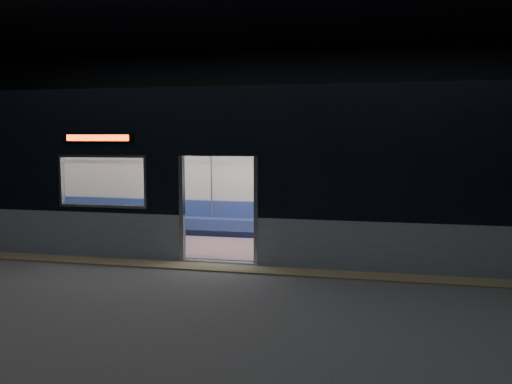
% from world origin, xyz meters
% --- Properties ---
extents(station_floor, '(24.00, 14.00, 0.01)m').
position_xyz_m(station_floor, '(0.00, 0.00, -0.01)').
color(station_floor, '#47494C').
rests_on(station_floor, ground).
extents(station_envelope, '(24.00, 14.00, 5.00)m').
position_xyz_m(station_envelope, '(0.00, 0.00, 3.66)').
color(station_envelope, black).
rests_on(station_envelope, station_floor).
extents(tactile_strip, '(22.80, 0.50, 0.03)m').
position_xyz_m(tactile_strip, '(0.00, 0.55, 0.01)').
color(tactile_strip, '#8C7F59').
rests_on(tactile_strip, station_floor).
extents(metro_car, '(18.00, 3.04, 3.35)m').
position_xyz_m(metro_car, '(-0.00, 2.54, 1.85)').
color(metro_car, '#8B9EA6').
rests_on(metro_car, station_floor).
extents(passenger, '(0.38, 0.65, 1.31)m').
position_xyz_m(passenger, '(4.80, 3.55, 0.77)').
color(passenger, black).
rests_on(passenger, metro_car).
extents(handbag, '(0.26, 0.23, 0.12)m').
position_xyz_m(handbag, '(4.75, 3.34, 0.66)').
color(handbag, black).
rests_on(handbag, passenger).
extents(transit_map, '(0.97, 0.03, 0.63)m').
position_xyz_m(transit_map, '(5.00, 3.85, 1.47)').
color(transit_map, white).
rests_on(transit_map, metro_car).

